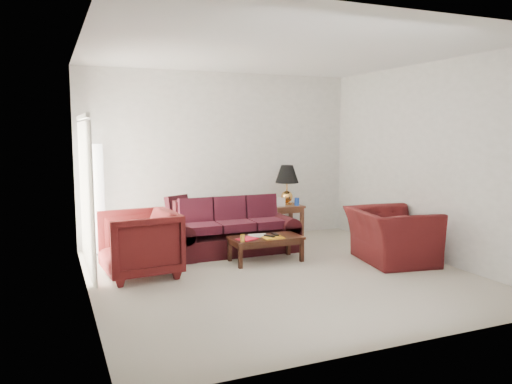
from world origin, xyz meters
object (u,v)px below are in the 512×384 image
(floor_lamp, at_px, (96,199))
(armchair_left, at_px, (140,244))
(end_table, at_px, (285,221))
(armchair_right, at_px, (391,236))
(sofa, at_px, (233,227))
(coffee_table, at_px, (266,249))

(floor_lamp, xyz_separation_m, armchair_left, (0.41, -1.53, -0.44))
(end_table, xyz_separation_m, armchair_right, (0.70, -2.19, 0.10))
(sofa, xyz_separation_m, armchair_left, (-1.62, -0.74, 0.03))
(sofa, bearing_deg, coffee_table, -73.16)
(sofa, relative_size, coffee_table, 1.91)
(end_table, height_order, armchair_left, armchair_left)
(end_table, height_order, armchair_right, armchair_right)
(sofa, bearing_deg, armchair_left, -159.39)
(end_table, height_order, floor_lamp, floor_lamp)
(sofa, xyz_separation_m, armchair_right, (2.00, -1.45, -0.02))
(sofa, xyz_separation_m, floor_lamp, (-2.03, 0.78, 0.47))
(sofa, relative_size, end_table, 3.40)
(armchair_right, distance_m, coffee_table, 1.90)
(end_table, bearing_deg, armchair_left, -153.16)
(end_table, relative_size, coffee_table, 0.56)
(armchair_left, distance_m, coffee_table, 1.91)
(armchair_left, height_order, coffee_table, armchair_left)
(end_table, xyz_separation_m, coffee_table, (-1.03, -1.44, -0.11))
(floor_lamp, distance_m, armchair_left, 1.64)
(armchair_right, xyz_separation_m, coffee_table, (-1.73, 0.75, -0.21))
(end_table, relative_size, floor_lamp, 0.34)
(sofa, height_order, armchair_right, sofa)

